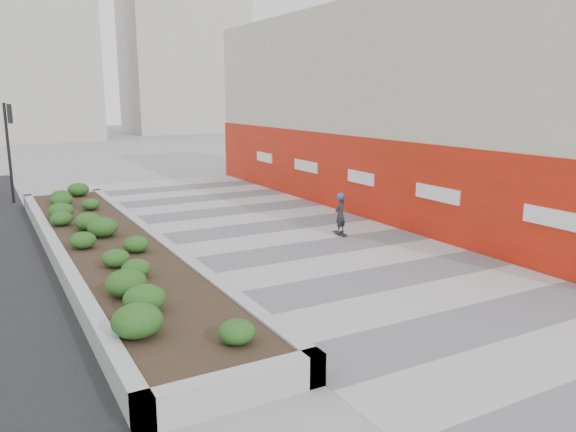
% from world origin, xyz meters
% --- Properties ---
extents(ground, '(160.00, 160.00, 0.00)m').
position_xyz_m(ground, '(0.00, 0.00, 0.00)').
color(ground, gray).
rests_on(ground, ground).
extents(walkway, '(8.00, 36.00, 0.01)m').
position_xyz_m(walkway, '(0.00, 3.00, 0.01)').
color(walkway, '#A8A8AD').
rests_on(walkway, ground).
extents(building, '(6.04, 24.08, 8.00)m').
position_xyz_m(building, '(6.98, 8.98, 3.98)').
color(building, beige).
rests_on(building, ground).
extents(planter, '(3.00, 18.00, 0.90)m').
position_xyz_m(planter, '(-5.50, 7.00, 0.42)').
color(planter, '#9E9EA0').
rests_on(planter, ground).
extents(traffic_signal_near, '(0.33, 0.28, 4.20)m').
position_xyz_m(traffic_signal_near, '(-7.23, 17.50, 2.76)').
color(traffic_signal_near, black).
rests_on(traffic_signal_near, ground).
extents(distant_bldg_north_l, '(16.00, 12.00, 20.00)m').
position_xyz_m(distant_bldg_north_l, '(-5.00, 55.00, 10.00)').
color(distant_bldg_north_l, '#ADAAA3').
rests_on(distant_bldg_north_l, ground).
extents(distant_bldg_north_r, '(14.00, 10.00, 24.00)m').
position_xyz_m(distant_bldg_north_r, '(15.00, 60.00, 12.00)').
color(distant_bldg_north_r, '#ADAAA3').
rests_on(distant_bldg_north_r, ground).
extents(manhole_cover, '(0.44, 0.44, 0.01)m').
position_xyz_m(manhole_cover, '(0.50, 3.00, 0.00)').
color(manhole_cover, '#595654').
rests_on(manhole_cover, ground).
extents(skateboarder, '(0.54, 0.73, 1.41)m').
position_xyz_m(skateboarder, '(1.70, 6.01, 0.71)').
color(skateboarder, beige).
rests_on(skateboarder, ground).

